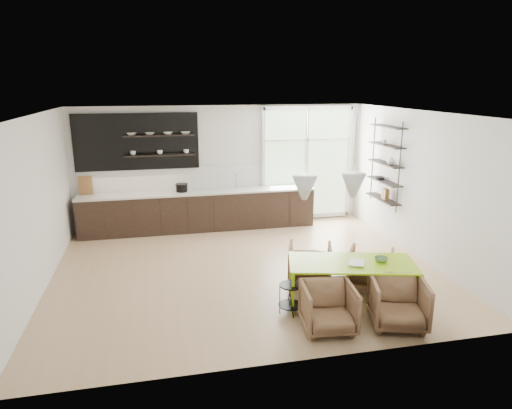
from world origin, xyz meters
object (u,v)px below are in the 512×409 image
object	(u,v)px
dining_table	(352,265)
armchair_front_left	(328,308)
armchair_front_right	(398,303)
wire_stool	(291,295)
armchair_back_right	(370,269)
armchair_back_left	(310,264)

from	to	relation	value
dining_table	armchair_front_left	bearing A→B (deg)	-119.20
armchair_front_left	armchair_front_right	bearing A→B (deg)	0.62
wire_stool	armchair_back_right	bearing A→B (deg)	20.43
dining_table	armchair_back_right	distance (m)	0.85
armchair_back_left	armchair_front_right	size ratio (longest dim) A/B	0.96
armchair_back_right	armchair_front_left	size ratio (longest dim) A/B	0.99
armchair_front_right	armchair_front_left	bearing A→B (deg)	-169.43
armchair_front_left	wire_stool	bearing A→B (deg)	129.58
armchair_back_right	armchair_back_left	bearing A→B (deg)	7.89
armchair_back_right	dining_table	bearing A→B (deg)	73.17
dining_table	armchair_front_right	world-z (taller)	armchair_front_right
armchair_back_right	armchair_front_left	distance (m)	1.69
dining_table	armchair_front_left	xyz separation A→B (m)	(-0.63, -0.66, -0.32)
dining_table	armchair_back_left	size ratio (longest dim) A/B	2.78
dining_table	armchair_front_left	size ratio (longest dim) A/B	2.83
armchair_back_left	armchair_back_right	size ratio (longest dim) A/B	1.03
armchair_front_left	armchair_front_right	size ratio (longest dim) A/B	0.94
dining_table	armchair_back_left	bearing A→B (deg)	125.37
wire_stool	dining_table	bearing A→B (deg)	4.39
armchair_front_left	dining_table	bearing A→B (deg)	52.76
armchair_back_left	armchair_front_left	bearing A→B (deg)	99.63
armchair_front_right	wire_stool	world-z (taller)	armchair_front_right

